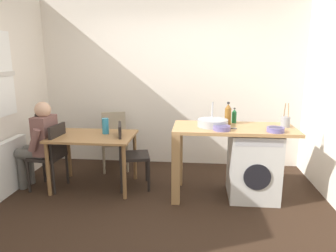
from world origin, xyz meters
The scene contains 19 objects.
ground_plane centered at (0.00, 0.00, 0.00)m, with size 5.46×5.46×0.00m, color black.
wall_back centered at (0.00, 1.75, 1.35)m, with size 4.60×0.10×2.70m, color silver.
radiator centered at (-2.02, 0.30, 0.35)m, with size 0.10×0.80×0.70m, color white.
dining_table centered at (-0.95, 0.59, 0.64)m, with size 1.10×0.76×0.74m.
chair_person_seat centered at (-1.49, 0.48, 0.51)m, with size 0.43×0.43×0.90m.
chair_opposite centered at (-0.47, 0.62, 0.51)m, with size 0.48×0.48×0.90m.
chair_spare_by_wall centered at (-0.87, 1.36, 0.51)m, with size 0.50×0.50×0.90m.
seated_person centered at (-1.66, 0.50, 0.67)m, with size 0.51×0.52×1.20m.
kitchen_counter centered at (0.69, 0.49, 0.76)m, with size 1.50×0.68×0.92m.
washing_machine centered at (1.17, 0.49, 0.43)m, with size 0.60×0.61×0.86m.
sink_basin centered at (0.64, 0.49, 0.97)m, with size 0.38×0.38×0.09m, color #9EA0A5.
tap centered at (0.64, 0.67, 1.06)m, with size 0.02×0.02×0.28m, color #B2B2B7.
bottle_tall_green centered at (0.84, 0.64, 1.05)m, with size 0.08×0.08×0.29m.
bottle_squat_brown centered at (0.93, 0.73, 1.01)m, with size 0.06×0.06×0.20m.
mixing_bowl centered at (0.74, 0.29, 0.95)m, with size 0.20×0.20×0.06m.
utensil_crock centered at (1.53, 0.54, 0.99)m, with size 0.11×0.11×0.30m.
colander centered at (1.35, 0.27, 0.95)m, with size 0.20×0.20×0.06m.
vase centered at (-0.80, 0.69, 0.85)m, with size 0.09×0.09×0.22m, color teal.
scissors centered at (0.85, 0.39, 0.92)m, with size 0.15×0.06×0.01m.
Camera 1 is at (0.46, -3.29, 1.77)m, focal length 32.85 mm.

